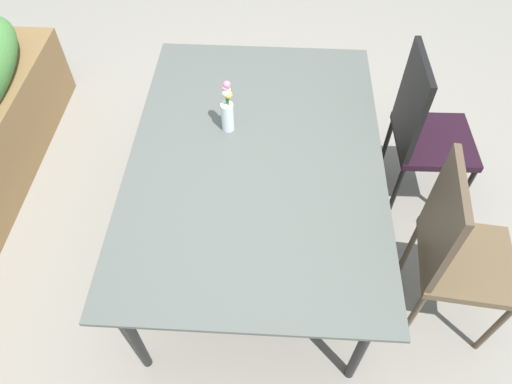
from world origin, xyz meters
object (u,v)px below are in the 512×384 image
Objects in this scene: dining_table at (256,161)px; chair_near_left at (455,249)px; flower_vase at (227,109)px; chair_near_right at (424,129)px.

dining_table is 0.96m from chair_near_left.
flower_vase is (0.55, 1.02, 0.26)m from chair_near_left.
flower_vase is (-0.21, 1.02, 0.28)m from chair_near_right.
chair_near_right is at bearing -66.51° from dining_table.
dining_table is 0.28m from flower_vase.
chair_near_right and flower_vase have the same top height.
chair_near_right is at bearing -174.17° from chair_near_left.
chair_near_left is at bearing -113.11° from dining_table.
dining_table is at bearing -107.41° from chair_near_left.
chair_near_right is (0.38, -0.88, -0.11)m from dining_table.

